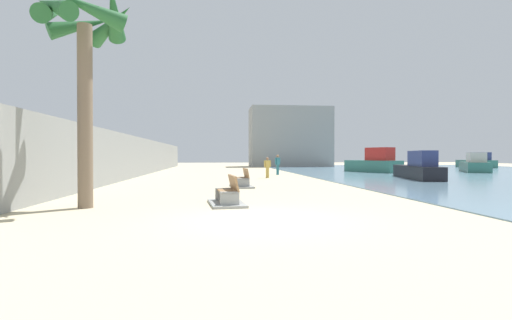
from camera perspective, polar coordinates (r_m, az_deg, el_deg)
ground_plane at (r=27.46m, az=-3.76°, el=-2.74°), size 120.00×120.00×0.00m
seawall at (r=28.10m, az=-19.23°, el=0.44°), size 0.80×64.00×3.08m
palm_tree at (r=13.25m, az=-24.87°, el=16.51°), size 3.20×3.23×6.93m
bench_near at (r=12.47m, az=-4.41°, el=-5.77°), size 1.31×2.20×0.98m
bench_far at (r=19.32m, az=-2.14°, el=-3.48°), size 1.21×2.16×0.98m
person_walking at (r=27.10m, az=1.77°, el=-0.94°), size 0.52×0.24×1.52m
person_standing at (r=31.59m, az=3.34°, el=-0.47°), size 0.48×0.31×1.72m
boat_nearest at (r=28.02m, az=23.64°, el=-1.22°), size 2.83×6.96×1.93m
boat_outer at (r=37.74m, az=17.72°, el=-0.47°), size 4.26×5.90×2.38m
boat_distant at (r=58.43m, az=30.75°, el=-0.26°), size 2.83×6.12×2.04m
boat_far_left at (r=57.78m, az=24.76°, el=-0.31°), size 4.65×6.65×1.84m
boat_far_right at (r=41.90m, az=30.56°, el=-0.65°), size 4.09×5.52×1.90m
harbor_building at (r=56.58m, az=5.20°, el=3.50°), size 12.00×6.00×8.87m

